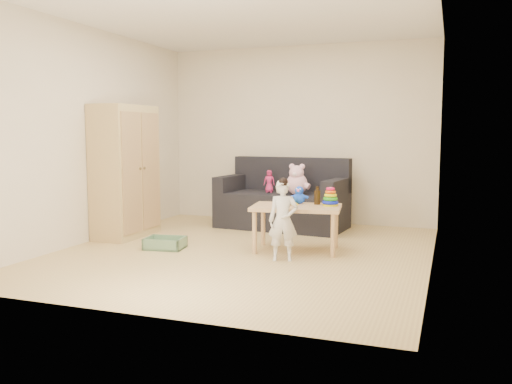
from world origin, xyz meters
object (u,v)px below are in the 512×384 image
at_px(play_table, 296,228).
at_px(sofa, 282,210).
at_px(toddler, 283,222).
at_px(wardrobe, 125,172).

bearing_deg(play_table, sofa, 113.23).
relative_size(sofa, toddler, 2.13).
xyz_separation_m(play_table, toddler, (-0.00, -0.49, 0.15)).
height_order(wardrobe, toddler, wardrobe).
bearing_deg(toddler, sofa, 90.85).
bearing_deg(toddler, wardrobe, 148.76).
distance_m(wardrobe, play_table, 2.37).
height_order(wardrobe, play_table, wardrobe).
distance_m(wardrobe, toddler, 2.40).
xyz_separation_m(sofa, toddler, (0.59, -1.88, 0.16)).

